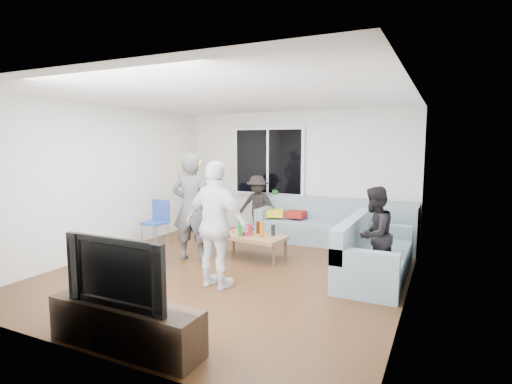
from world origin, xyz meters
The scene contains 31 objects.
floor centered at (0.00, 0.00, -0.02)m, with size 5.00×5.50×0.04m, color #56351C.
ceiling centered at (0.00, 0.00, 2.62)m, with size 5.00×5.50×0.04m, color white.
wall_back centered at (0.00, 2.77, 1.30)m, with size 5.00×0.04×2.60m, color silver.
wall_front centered at (0.00, -2.77, 1.30)m, with size 5.00×0.04×2.60m, color silver.
wall_left centered at (-2.52, 0.00, 1.30)m, with size 0.04×5.50×2.60m, color silver.
wall_right centered at (2.52, 0.00, 1.30)m, with size 0.04×5.50×2.60m, color silver.
window_frame centered at (-0.60, 2.69, 1.55)m, with size 1.62×0.06×1.47m, color white.
window_glass centered at (-0.60, 2.65, 1.55)m, with size 1.50×0.02×1.35m, color black.
window_mullion centered at (-0.60, 2.64, 1.55)m, with size 0.05×0.03×1.35m, color white.
radiator centered at (-0.60, 2.65, 0.31)m, with size 1.30×0.12×0.62m, color silver.
potted_plant centered at (-0.43, 2.62, 0.79)m, with size 0.19×0.15×0.34m, color #245B24.
vase centered at (-0.76, 2.62, 0.71)m, with size 0.18×0.18×0.19m, color silver.
sofa_back_section centered at (0.60, 2.27, 0.42)m, with size 2.30×0.85×0.85m, color gray, non-canonical shape.
sofa_right_section centered at (2.02, 0.60, 0.42)m, with size 0.85×2.00×0.85m, color gray, non-canonical shape.
sofa_corner centered at (2.06, 2.27, 0.42)m, with size 0.85×0.85×0.85m, color gray.
cushion_yellow centered at (-0.27, 2.25, 0.51)m, with size 0.38×0.32×0.14m, color gold.
cushion_red centered at (0.17, 2.33, 0.51)m, with size 0.36×0.30×0.13m, color maroon.
coffee_table centered at (-0.01, 0.69, 0.20)m, with size 1.10×0.60×0.40m, color #99734A.
pitcher centered at (-0.09, 0.67, 0.49)m, with size 0.17×0.17×0.17m, color maroon.
side_chair centered at (-2.05, 0.65, 0.43)m, with size 0.40×0.40×0.86m, color #2646A7, non-canonical shape.
floor_lamp centered at (-2.05, 2.03, 0.78)m, with size 0.32×0.32×1.56m, color #FDA42F, non-canonical shape.
player_left centered at (-0.90, 0.21, 0.89)m, with size 0.65×0.43×1.78m, color #47474C.
player_right centered at (0.15, -0.73, 0.86)m, with size 1.00×0.42×1.72m, color silver.
spectator_right centered at (2.02, 0.39, 0.68)m, with size 0.66×0.51×1.35m, color black.
spectator_back centered at (-0.68, 2.30, 0.63)m, with size 0.82×0.47×1.27m, color black.
tv_console centered at (0.21, -2.50, 0.22)m, with size 1.60×0.40×0.44m, color #302318.
television centered at (0.21, -2.50, 0.77)m, with size 1.14×0.15×0.65m, color black.
bottle_d centered at (0.19, 0.63, 0.53)m, with size 0.07×0.07×0.26m, color #D56112.
bottle_c centered at (0.01, 0.87, 0.50)m, with size 0.07×0.07×0.20m, color black.
bottle_b centered at (-0.16, 0.53, 0.53)m, with size 0.08×0.08×0.25m, color #15781E.
bottle_e centered at (0.31, 0.82, 0.49)m, with size 0.07×0.07×0.18m, color black.
Camera 1 is at (2.89, -5.22, 1.94)m, focal length 28.07 mm.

